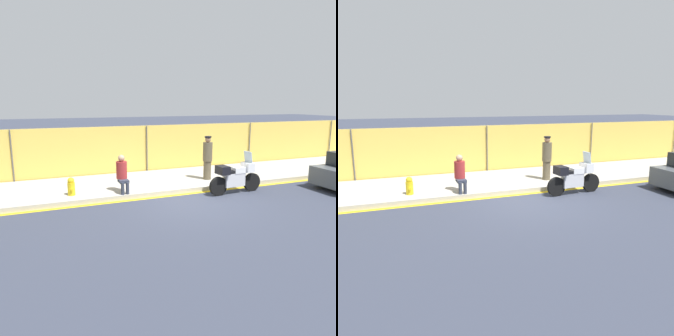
# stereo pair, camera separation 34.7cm
# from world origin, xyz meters

# --- Properties ---
(ground_plane) EXTENTS (120.00, 120.00, 0.00)m
(ground_plane) POSITION_xyz_m (0.00, 0.00, 0.00)
(ground_plane) COLOR #333847
(sidewalk) EXTENTS (41.97, 3.59, 0.18)m
(sidewalk) POSITION_xyz_m (0.00, 2.80, 0.09)
(sidewalk) COLOR #ADA89E
(sidewalk) RESTS_ON ground_plane
(curb_paint_stripe) EXTENTS (41.97, 0.18, 0.01)m
(curb_paint_stripe) POSITION_xyz_m (0.00, 0.91, 0.00)
(curb_paint_stripe) COLOR gold
(curb_paint_stripe) RESTS_ON ground_plane
(storefront_fence) EXTENTS (39.87, 0.17, 2.27)m
(storefront_fence) POSITION_xyz_m (-0.00, 4.69, 1.14)
(storefront_fence) COLOR gold
(storefront_fence) RESTS_ON ground_plane
(motorcycle) EXTENTS (2.21, 0.57, 1.54)m
(motorcycle) POSITION_xyz_m (2.03, 0.35, 0.63)
(motorcycle) COLOR black
(motorcycle) RESTS_ON ground_plane
(officer_standing) EXTENTS (0.39, 0.39, 1.79)m
(officer_standing) POSITION_xyz_m (1.78, 2.06, 1.10)
(officer_standing) COLOR brown
(officer_standing) RESTS_ON sidewalk
(person_seated_on_curb) EXTENTS (0.39, 0.69, 1.33)m
(person_seated_on_curb) POSITION_xyz_m (-1.95, 1.47, 0.91)
(person_seated_on_curb) COLOR #2D3342
(person_seated_on_curb) RESTS_ON sidewalk
(fire_hydrant) EXTENTS (0.25, 0.31, 0.63)m
(fire_hydrant) POSITION_xyz_m (-3.70, 1.70, 0.49)
(fire_hydrant) COLOR gold
(fire_hydrant) RESTS_ON sidewalk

